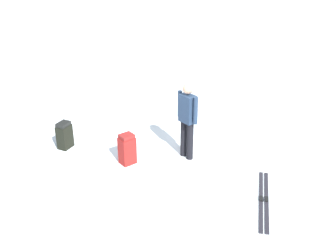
{
  "coord_description": "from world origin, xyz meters",
  "views": [
    {
      "loc": [
        7.88,
        -1.11,
        4.55
      ],
      "look_at": [
        0.0,
        0.0,
        0.7
      ],
      "focal_mm": 44.14,
      "sensor_mm": 36.0,
      "label": 1
    }
  ],
  "objects_px": {
    "ski_poles_planted_near": "(183,121)",
    "backpack_bright": "(65,135)",
    "backpack_large_dark": "(127,149)",
    "ski_pair_near": "(264,200)",
    "skier_standing": "(187,117)"
  },
  "relations": [
    {
      "from": "backpack_large_dark",
      "to": "backpack_bright",
      "type": "relative_size",
      "value": 1.08
    },
    {
      "from": "skier_standing",
      "to": "ski_poles_planted_near",
      "type": "bearing_deg",
      "value": -177.37
    },
    {
      "from": "backpack_large_dark",
      "to": "ski_poles_planted_near",
      "type": "xyz_separation_m",
      "value": [
        -0.45,
        1.27,
        0.36
      ]
    },
    {
      "from": "backpack_bright",
      "to": "backpack_large_dark",
      "type": "bearing_deg",
      "value": 56.98
    },
    {
      "from": "backpack_large_dark",
      "to": "backpack_bright",
      "type": "bearing_deg",
      "value": -123.02
    },
    {
      "from": "ski_pair_near",
      "to": "skier_standing",
      "type": "bearing_deg",
      "value": -147.7
    },
    {
      "from": "skier_standing",
      "to": "backpack_large_dark",
      "type": "distance_m",
      "value": 1.43
    },
    {
      "from": "backpack_bright",
      "to": "ski_poles_planted_near",
      "type": "bearing_deg",
      "value": 80.6
    },
    {
      "from": "backpack_bright",
      "to": "ski_pair_near",
      "type": "bearing_deg",
      "value": 55.63
    },
    {
      "from": "ski_pair_near",
      "to": "ski_poles_planted_near",
      "type": "relative_size",
      "value": 1.49
    },
    {
      "from": "skier_standing",
      "to": "ski_pair_near",
      "type": "xyz_separation_m",
      "value": [
        1.78,
        1.13,
        -0.94
      ]
    },
    {
      "from": "ski_pair_near",
      "to": "backpack_bright",
      "type": "bearing_deg",
      "value": -124.37
    },
    {
      "from": "backpack_large_dark",
      "to": "backpack_bright",
      "type": "xyz_separation_m",
      "value": [
        -0.89,
        -1.37,
        -0.02
      ]
    },
    {
      "from": "ski_poles_planted_near",
      "to": "backpack_bright",
      "type": "bearing_deg",
      "value": -99.4
    },
    {
      "from": "skier_standing",
      "to": "backpack_bright",
      "type": "bearing_deg",
      "value": -106.87
    }
  ]
}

